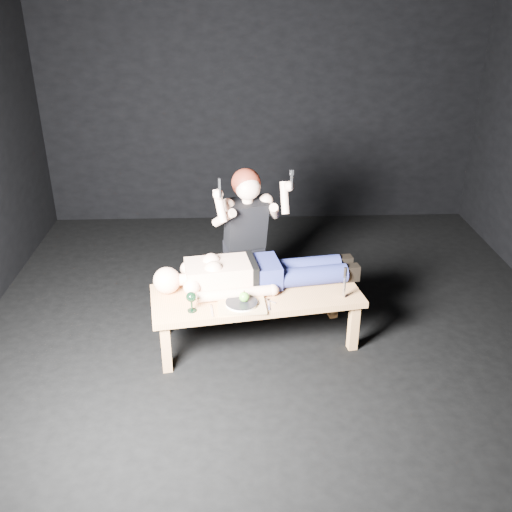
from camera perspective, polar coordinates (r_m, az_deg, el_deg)
name	(u,v)px	position (r m, az deg, el deg)	size (l,w,h in m)	color
ground	(274,328)	(4.85, 1.85, -7.24)	(5.00, 5.00, 0.00)	black
back_wall	(261,93)	(6.65, 0.50, 16.02)	(5.00, 5.00, 0.00)	black
table	(256,318)	(4.56, 0.03, -6.21)	(1.63, 0.61, 0.45)	tan
lying_man	(259,269)	(4.52, 0.30, -1.32)	(1.66, 0.51, 0.27)	#EEB993
kneeling_woman	(243,236)	(4.89, -1.32, 2.01)	(0.71, 0.80, 1.34)	black
serving_tray	(242,305)	(4.27, -1.45, -4.97)	(0.36, 0.26, 0.02)	tan
plate	(242,303)	(4.26, -1.46, -4.75)	(0.24, 0.24, 0.02)	white
apple	(244,297)	(4.25, -1.19, -4.12)	(0.08, 0.08, 0.08)	#50A32C
goblet	(191,302)	(4.21, -6.50, -4.59)	(0.08, 0.08, 0.16)	black
fork_flat	(212,311)	(4.23, -4.46, -5.48)	(0.02, 0.17, 0.01)	#B2B2B7
knife_flat	(269,304)	(4.30, 1.28, -4.88)	(0.02, 0.17, 0.01)	#B2B2B7
spoon_flat	(267,300)	(4.36, 1.11, -4.41)	(0.02, 0.17, 0.01)	#B2B2B7
carving_knife	(345,283)	(4.38, 8.89, -2.66)	(0.03, 0.04, 0.26)	#B2B2B7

